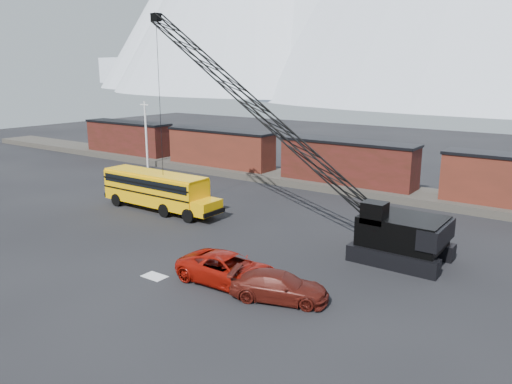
# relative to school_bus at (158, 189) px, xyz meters

# --- Properties ---
(ground) EXTENTS (160.00, 160.00, 0.00)m
(ground) POSITION_rel_school_bus_xyz_m (9.54, -5.96, -1.79)
(ground) COLOR black
(ground) RESTS_ON ground
(gravel_berm) EXTENTS (120.00, 5.00, 0.70)m
(gravel_berm) POSITION_rel_school_bus_xyz_m (9.54, 16.04, -1.44)
(gravel_berm) COLOR #49453C
(gravel_berm) RESTS_ON ground
(boxcar_west_far) EXTENTS (13.70, 3.10, 4.17)m
(boxcar_west_far) POSITION_rel_school_bus_xyz_m (-22.46, 16.04, 0.97)
(boxcar_west_far) COLOR #4F1816
(boxcar_west_far) RESTS_ON gravel_berm
(boxcar_west_near) EXTENTS (13.70, 3.10, 4.17)m
(boxcar_west_near) POSITION_rel_school_bus_xyz_m (-6.46, 16.04, 0.97)
(boxcar_west_near) COLOR #491E15
(boxcar_west_near) RESTS_ON gravel_berm
(boxcar_mid) EXTENTS (13.70, 3.10, 4.17)m
(boxcar_mid) POSITION_rel_school_bus_xyz_m (9.54, 16.04, 0.97)
(boxcar_mid) COLOR #4F1816
(boxcar_mid) RESTS_ON gravel_berm
(utility_pole) EXTENTS (1.40, 0.24, 8.00)m
(utility_pole) POSITION_rel_school_bus_xyz_m (-14.46, 12.04, 2.36)
(utility_pole) COLOR silver
(utility_pole) RESTS_ON ground
(snow_patch) EXTENTS (1.40, 0.90, 0.02)m
(snow_patch) POSITION_rel_school_bus_xyz_m (10.04, -9.96, -1.78)
(snow_patch) COLOR silver
(snow_patch) RESTS_ON ground
(school_bus) EXTENTS (11.65, 2.65, 3.19)m
(school_bus) POSITION_rel_school_bus_xyz_m (0.00, 0.00, 0.00)
(school_bus) COLOR #F2AC05
(school_bus) RESTS_ON ground
(red_pickup) EXTENTS (6.07, 2.93, 1.67)m
(red_pickup) POSITION_rel_school_bus_xyz_m (14.10, -8.24, -0.96)
(red_pickup) COLOR #951007
(red_pickup) RESTS_ON ground
(maroon_suv) EXTENTS (5.47, 3.62, 1.47)m
(maroon_suv) POSITION_rel_school_bus_xyz_m (17.43, -8.31, -1.06)
(maroon_suv) COLOR #4E140E
(maroon_suv) RESTS_ON ground
(crawler_crane) EXTENTS (22.87, 4.20, 15.85)m
(crawler_crane) POSITION_rel_school_bus_xyz_m (10.51, 0.42, 6.61)
(crawler_crane) COLOR black
(crawler_crane) RESTS_ON ground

